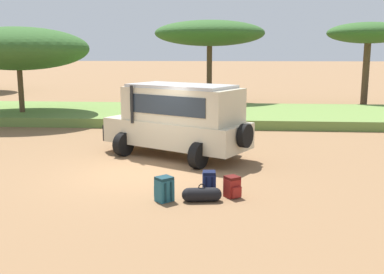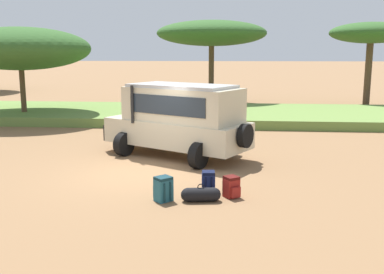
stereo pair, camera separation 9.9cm
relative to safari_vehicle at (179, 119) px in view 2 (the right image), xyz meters
The scene contains 10 objects.
ground_plane 2.71m from the safari_vehicle, 111.75° to the right, with size 320.00×320.00×0.00m, color olive.
grass_bank 8.97m from the safari_vehicle, 95.68° to the left, with size 120.00×7.00×0.44m.
safari_vehicle is the anchor object (origin of this frame).
backpack_beside_front_wheel 4.68m from the safari_vehicle, 67.09° to the right, with size 0.45×0.47×0.52m.
backpack_cluster_center 4.75m from the safari_vehicle, 88.05° to the right, with size 0.51×0.51×0.60m.
backpack_near_rear_wheel 4.28m from the safari_vehicle, 73.25° to the right, with size 0.35×0.43×0.58m.
duffel_bag_low_black_case 4.85m from the safari_vehicle, 77.08° to the right, with size 0.95×0.42×0.43m.
acacia_tree_left_mid 11.88m from the safari_vehicle, 140.35° to the left, with size 7.13×6.11×4.73m.
acacia_tree_centre_back 15.85m from the safari_vehicle, 88.80° to the left, with size 7.23×6.86×5.53m.
acacia_tree_right_mid 18.81m from the safari_vehicle, 55.66° to the left, with size 5.18×4.78×5.34m.
Camera 2 is at (2.64, -12.54, 3.49)m, focal length 42.00 mm.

